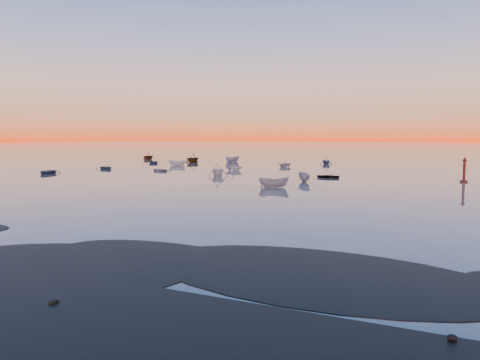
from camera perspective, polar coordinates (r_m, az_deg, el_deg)
The scene contains 6 objects.
ground at distance 120.21m, azimuth 14.59°, elevation 2.42°, with size 600.00×600.00×0.00m, color #70645D.
mud_lobes at distance 28.66m, azimuth -26.97°, elevation -7.36°, with size 140.00×6.00×0.07m, color black, non-canonical shape.
moored_fleet at distance 74.64m, azimuth 7.84°, elevation 0.77°, with size 124.00×58.00×1.20m, color beige, non-canonical shape.
boat_near_left at distance 79.69m, azimuth -22.42°, elevation 0.70°, with size 4.28×1.78×1.07m, color #31415E.
boat_near_center at distance 54.80m, azimuth 4.15°, elevation -0.89°, with size 3.54×1.50×1.23m, color gray.
channel_marker at distance 67.10m, azimuth 25.66°, elevation 0.90°, with size 0.95×0.95×3.38m.
Camera 1 is at (22.28, -17.97, 6.09)m, focal length 35.00 mm.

